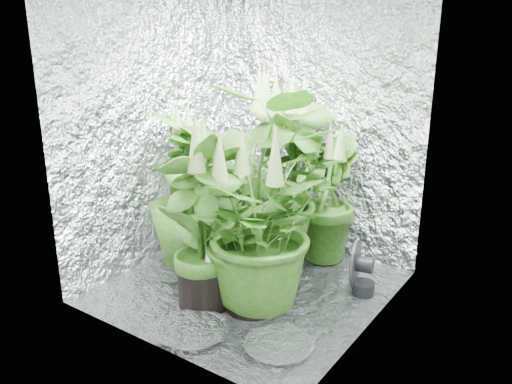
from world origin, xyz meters
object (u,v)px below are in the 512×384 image
object	(u,v)px
plant_d	(191,192)
plant_e	(252,228)
plant_a	(262,178)
circulation_fan	(360,271)
plant_b	(293,173)
plant_f	(203,223)
plant_c	(326,200)

from	to	relation	value
plant_d	plant_e	xyz separation A→B (m)	(0.66, -0.23, -0.03)
plant_a	circulation_fan	size ratio (longest dim) A/B	3.85
circulation_fan	plant_b	bearing A→B (deg)	143.81
plant_a	plant_f	xyz separation A→B (m)	(-0.01, -0.59, -0.13)
plant_d	circulation_fan	xyz separation A→B (m)	(1.11, 0.28, -0.38)
plant_c	circulation_fan	distance (m)	0.60
circulation_fan	plant_c	bearing A→B (deg)	128.97
plant_e	plant_f	distance (m)	0.28
circulation_fan	plant_d	bearing A→B (deg)	-177.88
plant_b	plant_c	bearing A→B (deg)	7.68
plant_d	circulation_fan	world-z (taller)	plant_d
circulation_fan	plant_f	bearing A→B (deg)	-149.66
plant_f	circulation_fan	xyz separation A→B (m)	(0.70, 0.64, -0.36)
plant_d	plant_b	bearing A→B (deg)	52.19
plant_f	plant_b	bearing A→B (deg)	87.72
plant_c	plant_d	size ratio (longest dim) A/B	0.85
circulation_fan	plant_e	bearing A→B (deg)	-142.71
plant_d	circulation_fan	size ratio (longest dim) A/B	3.26
plant_c	plant_f	xyz separation A→B (m)	(-0.29, -0.97, 0.07)
plant_e	circulation_fan	xyz separation A→B (m)	(0.44, 0.52, -0.35)
plant_b	plant_f	xyz separation A→B (m)	(-0.04, -0.93, -0.09)
plant_e	plant_f	world-z (taller)	plant_f
plant_d	plant_f	xyz separation A→B (m)	(0.41, -0.36, -0.02)
plant_d	plant_c	bearing A→B (deg)	41.09
plant_f	plant_a	bearing A→B (deg)	89.13
plant_a	plant_e	distance (m)	0.54
plant_e	plant_f	xyz separation A→B (m)	(-0.26, -0.12, 0.02)
plant_a	plant_c	world-z (taller)	plant_a
plant_a	plant_d	bearing A→B (deg)	-151.31
plant_c	plant_e	xyz separation A→B (m)	(-0.03, -0.84, 0.05)
plant_a	plant_d	distance (m)	0.49
plant_b	plant_c	xyz separation A→B (m)	(0.25, 0.03, -0.16)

